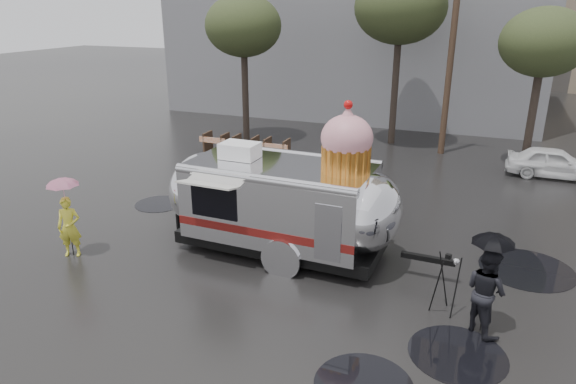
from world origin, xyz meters
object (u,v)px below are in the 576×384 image
at_px(airstream_trailer, 285,199).
at_px(tripod, 446,278).
at_px(person_left, 69,227).
at_px(person_right, 486,291).

distance_m(airstream_trailer, tripod, 4.70).
distance_m(person_left, person_right, 10.57).
bearing_deg(tripod, person_left, -158.87).
distance_m(person_right, tripod, 0.95).
bearing_deg(person_right, tripod, 16.66).
xyz_separation_m(person_right, tripod, (-0.83, 0.44, -0.12)).
xyz_separation_m(airstream_trailer, person_right, (5.24, -1.91, -0.60)).
xyz_separation_m(person_left, person_right, (10.56, 0.45, 0.11)).
bearing_deg(person_left, airstream_trailer, -1.29).
bearing_deg(airstream_trailer, person_left, -154.66).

